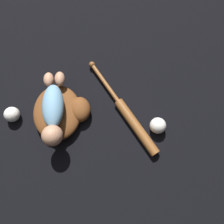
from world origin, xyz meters
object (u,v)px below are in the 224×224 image
baseball (158,126)px  baseball_spare (12,114)px  baseball_glove (61,112)px  baseball_bat (129,117)px  baby_figure (53,110)px

baseball → baseball_spare: baseball is taller
baseball_glove → baseball_bat: size_ratio=0.59×
baseball_glove → baby_figure: baby_figure is taller
baby_figure → baseball: bearing=58.6°
baby_figure → baseball: size_ratio=4.65×
baseball → baseball_glove: bearing=-124.4°
baseball_bat → baseball_spare: size_ratio=7.84×
baseball_spare → baseball_bat: bearing=63.2°
baby_figure → baseball: 0.49m
baseball_bat → baseball: baseball is taller
baseball_bat → baseball: bearing=44.4°
baseball_bat → baseball_spare: (-0.26, -0.51, 0.01)m
baseball_bat → baby_figure: bearing=-115.8°
baseball_glove → baseball: (0.27, 0.39, -0.00)m
baseball_spare → baseball: bearing=59.5°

